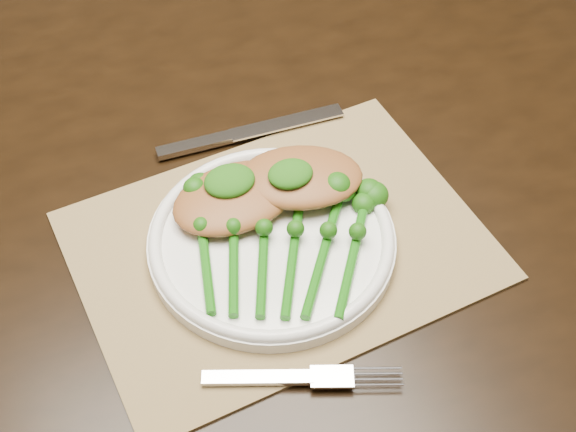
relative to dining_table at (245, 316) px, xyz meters
name	(u,v)px	position (x,y,z in m)	size (l,w,h in m)	color
floor	(253,372)	(0.04, 0.11, -0.38)	(4.00, 4.00, 0.00)	brown
dining_table	(245,316)	(0.00, 0.00, 0.00)	(1.67, 1.04, 0.75)	black
placemat	(280,245)	(-0.01, -0.17, 0.37)	(0.40, 0.29, 0.00)	olive
dinner_plate	(272,240)	(-0.02, -0.17, 0.39)	(0.25, 0.25, 0.02)	white
knife	(233,136)	(0.00, -0.01, 0.38)	(0.22, 0.03, 0.01)	silver
fork	(316,377)	(-0.04, -0.32, 0.38)	(0.17, 0.08, 0.01)	silver
chicken_fillet_left	(235,197)	(-0.04, -0.12, 0.40)	(0.13, 0.09, 0.03)	brown
chicken_fillet_right	(301,177)	(0.03, -0.12, 0.41)	(0.13, 0.09, 0.03)	brown
pesto_dollop_left	(229,181)	(-0.04, -0.11, 0.42)	(0.05, 0.04, 0.02)	#124309
pesto_dollop_right	(290,174)	(0.02, -0.12, 0.42)	(0.05, 0.04, 0.02)	#124309
broccolini_bundle	(278,253)	(-0.02, -0.19, 0.40)	(0.23, 0.24, 0.04)	#13570B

